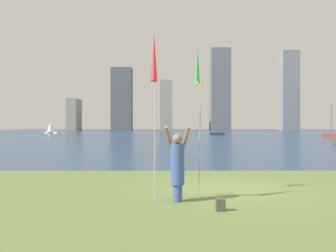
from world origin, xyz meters
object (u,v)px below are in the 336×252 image
(kite_flag_right, at_px, (197,71))
(sailboat_1, at_px, (331,135))
(sailboat_5, at_px, (217,134))
(bag, at_px, (221,205))
(sailboat_3, at_px, (51,128))
(person, at_px, (177,164))
(kite_flag_left, at_px, (154,60))

(kite_flag_right, relative_size, sailboat_1, 0.78)
(kite_flag_right, relative_size, sailboat_5, 1.00)
(bag, bearing_deg, sailboat_1, 59.60)
(kite_flag_right, height_order, sailboat_3, kite_flag_right)
(sailboat_1, bearing_deg, bag, -120.40)
(bag, bearing_deg, person, 137.53)
(bag, bearing_deg, sailboat_3, 113.44)
(bag, height_order, sailboat_5, sailboat_5)
(bag, xyz_separation_m, sailboat_5, (7.74, 48.21, 0.16))
(kite_flag_right, relative_size, bag, 14.72)
(kite_flag_left, xyz_separation_m, bag, (1.48, -0.57, -3.29))
(kite_flag_left, distance_m, kite_flag_right, 1.54)
(kite_flag_right, bearing_deg, kite_flag_left, -137.66)
(bag, relative_size, sailboat_5, 0.07)
(person, bearing_deg, kite_flag_left, -163.76)
(bag, bearing_deg, kite_flag_left, 159.08)
(bag, xyz_separation_m, sailboat_3, (-24.68, 56.93, 1.07))
(sailboat_5, bearing_deg, person, -100.35)
(sailboat_1, bearing_deg, kite_flag_left, -122.23)
(person, height_order, bag, person)
(person, bearing_deg, kite_flag_right, 44.01)
(kite_flag_left, bearing_deg, kite_flag_right, 42.34)
(kite_flag_right, height_order, sailboat_5, kite_flag_right)
(sailboat_1, bearing_deg, sailboat_3, 163.21)
(person, distance_m, kite_flag_left, 2.59)
(sailboat_1, relative_size, sailboat_3, 1.40)
(kite_flag_right, height_order, bag, kite_flag_right)
(kite_flag_right, bearing_deg, person, -126.66)
(bag, relative_size, sailboat_3, 0.07)
(kite_flag_right, bearing_deg, sailboat_5, 80.16)
(sailboat_3, bearing_deg, person, -67.04)
(kite_flag_left, relative_size, sailboat_3, 1.15)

